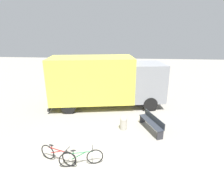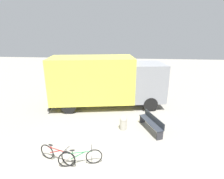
{
  "view_description": "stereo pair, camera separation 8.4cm",
  "coord_description": "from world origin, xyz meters",
  "px_view_note": "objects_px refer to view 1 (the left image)",
  "views": [
    {
      "loc": [
        1.17,
        -5.24,
        5.05
      ],
      "look_at": [
        0.36,
        4.49,
        1.83
      ],
      "focal_mm": 28.0,
      "sensor_mm": 36.0,
      "label": 1
    },
    {
      "loc": [
        1.25,
        -5.24,
        5.05
      ],
      "look_at": [
        0.36,
        4.49,
        1.83
      ],
      "focal_mm": 28.0,
      "sensor_mm": 36.0,
      "label": 2
    }
  ],
  "objects_px": {
    "park_bench": "(152,122)",
    "bicycle_middle": "(81,158)",
    "delivery_truck": "(106,80)",
    "bicycle_near": "(58,155)",
    "bollard_near_bench": "(123,122)"
  },
  "relations": [
    {
      "from": "delivery_truck",
      "to": "park_bench",
      "type": "height_order",
      "value": "delivery_truck"
    },
    {
      "from": "delivery_truck",
      "to": "bicycle_near",
      "type": "xyz_separation_m",
      "value": [
        -1.23,
        -5.95,
        -1.54
      ]
    },
    {
      "from": "delivery_truck",
      "to": "bollard_near_bench",
      "type": "xyz_separation_m",
      "value": [
        1.34,
        -3.17,
        -1.47
      ]
    },
    {
      "from": "park_bench",
      "to": "bicycle_middle",
      "type": "height_order",
      "value": "park_bench"
    },
    {
      "from": "bicycle_middle",
      "to": "park_bench",
      "type": "bearing_deg",
      "value": 28.28
    },
    {
      "from": "delivery_truck",
      "to": "park_bench",
      "type": "xyz_separation_m",
      "value": [
        2.85,
        -3.15,
        -1.4
      ]
    },
    {
      "from": "park_bench",
      "to": "bollard_near_bench",
      "type": "bearing_deg",
      "value": 67.77
    },
    {
      "from": "bollard_near_bench",
      "to": "bicycle_middle",
      "type": "bearing_deg",
      "value": -119.12
    },
    {
      "from": "bicycle_middle",
      "to": "delivery_truck",
      "type": "bearing_deg",
      "value": 72.91
    },
    {
      "from": "bicycle_near",
      "to": "delivery_truck",
      "type": "bearing_deg",
      "value": 96.25
    },
    {
      "from": "delivery_truck",
      "to": "bollard_near_bench",
      "type": "height_order",
      "value": "delivery_truck"
    },
    {
      "from": "bollard_near_bench",
      "to": "bicycle_near",
      "type": "bearing_deg",
      "value": -132.75
    },
    {
      "from": "delivery_truck",
      "to": "bicycle_middle",
      "type": "height_order",
      "value": "delivery_truck"
    },
    {
      "from": "park_bench",
      "to": "bicycle_middle",
      "type": "relative_size",
      "value": 1.14
    },
    {
      "from": "delivery_truck",
      "to": "bicycle_near",
      "type": "bearing_deg",
      "value": -110.88
    }
  ]
}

